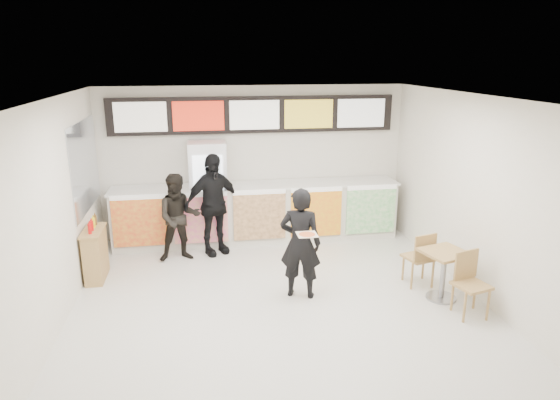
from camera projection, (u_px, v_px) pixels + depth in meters
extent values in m
plane|color=beige|center=(284.00, 316.00, 7.02)|extent=(7.00, 7.00, 0.00)
plane|color=white|center=(284.00, 100.00, 6.20)|extent=(7.00, 7.00, 0.00)
plane|color=silver|center=(254.00, 162.00, 9.93)|extent=(6.00, 0.00, 6.00)
plane|color=silver|center=(44.00, 227.00, 6.15)|extent=(0.00, 7.00, 7.00)
plane|color=silver|center=(492.00, 205.00, 7.07)|extent=(0.00, 7.00, 7.00)
cube|color=silver|center=(257.00, 214.00, 9.81)|extent=(5.50, 0.70, 1.10)
cube|color=silver|center=(257.00, 186.00, 9.66)|extent=(5.56, 0.76, 0.04)
cube|color=red|center=(140.00, 223.00, 9.10)|extent=(0.99, 0.02, 0.90)
cube|color=#F5368D|center=(201.00, 220.00, 9.27)|extent=(0.99, 0.02, 0.90)
cube|color=brown|center=(260.00, 217.00, 9.44)|extent=(0.99, 0.02, 0.90)
cube|color=gold|center=(316.00, 214.00, 9.61)|extent=(0.99, 0.02, 0.90)
cube|color=green|center=(371.00, 211.00, 9.78)|extent=(0.99, 0.02, 0.90)
cube|color=black|center=(254.00, 115.00, 9.59)|extent=(5.50, 0.12, 0.70)
cube|color=silver|center=(140.00, 117.00, 9.20)|extent=(0.95, 0.02, 0.55)
cube|color=red|center=(198.00, 116.00, 9.36)|extent=(0.95, 0.02, 0.55)
cube|color=white|center=(255.00, 115.00, 9.53)|extent=(0.95, 0.02, 0.55)
cube|color=gold|center=(309.00, 114.00, 9.69)|extent=(0.95, 0.02, 0.55)
cube|color=silver|center=(361.00, 113.00, 9.85)|extent=(0.95, 0.02, 0.55)
cube|color=white|center=(209.00, 193.00, 9.56)|extent=(0.70, 0.65, 2.00)
cube|color=white|center=(209.00, 195.00, 9.23)|extent=(0.54, 0.02, 1.50)
cylinder|color=#198A26|center=(199.00, 226.00, 9.40)|extent=(0.07, 0.07, 0.22)
cylinder|color=orange|center=(206.00, 226.00, 9.42)|extent=(0.07, 0.07, 0.22)
cylinder|color=red|center=(214.00, 225.00, 9.44)|extent=(0.07, 0.07, 0.22)
cylinder|color=#1730B2|center=(221.00, 225.00, 9.46)|extent=(0.07, 0.07, 0.22)
cylinder|color=orange|center=(198.00, 207.00, 9.29)|extent=(0.07, 0.07, 0.22)
cylinder|color=red|center=(206.00, 206.00, 9.31)|extent=(0.07, 0.07, 0.22)
cylinder|color=#1730B2|center=(213.00, 206.00, 9.34)|extent=(0.07, 0.07, 0.22)
cylinder|color=#198A26|center=(221.00, 206.00, 9.36)|extent=(0.07, 0.07, 0.22)
cylinder|color=red|center=(197.00, 187.00, 9.19)|extent=(0.07, 0.07, 0.22)
cylinder|color=#1730B2|center=(205.00, 187.00, 9.21)|extent=(0.07, 0.07, 0.22)
cylinder|color=#198A26|center=(212.00, 186.00, 9.23)|extent=(0.07, 0.07, 0.22)
cylinder|color=orange|center=(220.00, 186.00, 9.25)|extent=(0.07, 0.07, 0.22)
cylinder|color=#1730B2|center=(196.00, 167.00, 9.08)|extent=(0.07, 0.07, 0.22)
cylinder|color=#198A26|center=(204.00, 167.00, 9.10)|extent=(0.07, 0.07, 0.22)
cylinder|color=orange|center=(212.00, 166.00, 9.13)|extent=(0.07, 0.07, 0.22)
cylinder|color=red|center=(219.00, 166.00, 9.15)|extent=(0.07, 0.07, 0.22)
cube|color=#B2B7BF|center=(85.00, 166.00, 8.40)|extent=(0.01, 2.00, 1.50)
imported|color=black|center=(300.00, 243.00, 7.42)|extent=(0.72, 0.60, 1.70)
imported|color=black|center=(179.00, 218.00, 8.79)|extent=(0.82, 0.67, 1.58)
imported|color=black|center=(213.00, 205.00, 9.05)|extent=(1.19, 0.88, 1.88)
cube|color=beige|center=(307.00, 234.00, 6.91)|extent=(0.28, 0.28, 0.01)
cone|color=#CC7233|center=(307.00, 234.00, 6.90)|extent=(0.36, 0.36, 0.02)
cube|color=tan|center=(445.00, 253.00, 7.34)|extent=(0.75, 0.75, 0.04)
cylinder|color=gray|center=(443.00, 276.00, 7.45)|extent=(0.08, 0.08, 0.73)
cylinder|color=gray|center=(441.00, 297.00, 7.54)|extent=(0.45, 0.45, 0.03)
cube|color=tan|center=(472.00, 286.00, 6.93)|extent=(0.52, 0.52, 0.04)
cube|color=tan|center=(466.00, 264.00, 7.05)|extent=(0.40, 0.14, 0.43)
cube|color=tan|center=(419.00, 257.00, 7.91)|extent=(0.52, 0.52, 0.04)
cube|color=tan|center=(425.00, 248.00, 7.66)|extent=(0.40, 0.14, 0.43)
cube|color=tan|center=(96.00, 255.00, 8.13)|extent=(0.27, 0.72, 0.81)
cube|color=tan|center=(93.00, 231.00, 8.01)|extent=(0.31, 0.76, 0.04)
cylinder|color=red|center=(90.00, 229.00, 7.79)|extent=(0.05, 0.05, 0.16)
cylinder|color=red|center=(92.00, 226.00, 7.94)|extent=(0.05, 0.05, 0.16)
cylinder|color=yellow|center=(94.00, 223.00, 8.08)|extent=(0.05, 0.05, 0.16)
cylinder|color=brown|center=(95.00, 220.00, 8.22)|extent=(0.05, 0.05, 0.16)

